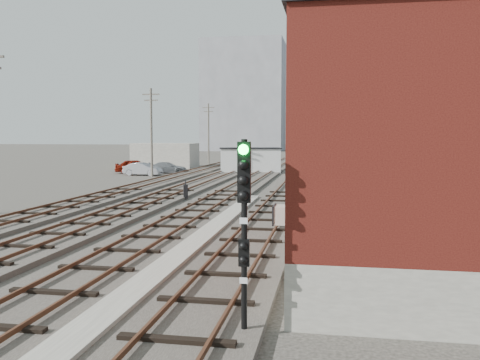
% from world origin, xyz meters
% --- Properties ---
extents(ground, '(320.00, 320.00, 0.00)m').
position_xyz_m(ground, '(0.00, 60.00, 0.00)').
color(ground, '#282621').
rests_on(ground, ground).
extents(track_right, '(3.20, 90.00, 0.39)m').
position_xyz_m(track_right, '(2.50, 39.00, 0.11)').
color(track_right, '#332D28').
rests_on(track_right, ground).
extents(track_mid_right, '(3.20, 90.00, 0.39)m').
position_xyz_m(track_mid_right, '(-1.50, 39.00, 0.11)').
color(track_mid_right, '#332D28').
rests_on(track_mid_right, ground).
extents(track_mid_left, '(3.20, 90.00, 0.39)m').
position_xyz_m(track_mid_left, '(-5.50, 39.00, 0.11)').
color(track_mid_left, '#332D28').
rests_on(track_mid_left, ground).
extents(track_left, '(3.20, 90.00, 0.39)m').
position_xyz_m(track_left, '(-9.50, 39.00, 0.11)').
color(track_left, '#332D28').
rests_on(track_left, ground).
extents(platform_curb, '(0.90, 28.00, 0.26)m').
position_xyz_m(platform_curb, '(0.50, 14.00, 0.13)').
color(platform_curb, gray).
rests_on(platform_curb, ground).
extents(brick_building, '(6.54, 12.20, 7.22)m').
position_xyz_m(brick_building, '(7.50, 12.00, 3.63)').
color(brick_building, gray).
rests_on(brick_building, ground).
extents(lattice_tower, '(1.60, 1.60, 15.00)m').
position_xyz_m(lattice_tower, '(5.50, 35.00, 7.50)').
color(lattice_tower, black).
rests_on(lattice_tower, ground).
extents(utility_pole_left_b, '(1.80, 0.24, 9.00)m').
position_xyz_m(utility_pole_left_b, '(-12.50, 45.00, 4.80)').
color(utility_pole_left_b, '#595147').
rests_on(utility_pole_left_b, ground).
extents(utility_pole_left_c, '(1.80, 0.24, 9.00)m').
position_xyz_m(utility_pole_left_c, '(-12.50, 70.00, 4.80)').
color(utility_pole_left_c, '#595147').
rests_on(utility_pole_left_c, ground).
extents(utility_pole_right_a, '(1.80, 0.24, 9.00)m').
position_xyz_m(utility_pole_right_a, '(6.50, 28.00, 4.80)').
color(utility_pole_right_a, '#595147').
rests_on(utility_pole_right_a, ground).
extents(utility_pole_right_b, '(1.80, 0.24, 9.00)m').
position_xyz_m(utility_pole_right_b, '(6.50, 58.00, 4.80)').
color(utility_pole_right_b, '#595147').
rests_on(utility_pole_right_b, ground).
extents(apartment_left, '(22.00, 14.00, 30.00)m').
position_xyz_m(apartment_left, '(-18.00, 135.00, 15.00)').
color(apartment_left, gray).
rests_on(apartment_left, ground).
extents(apartment_right, '(16.00, 12.00, 26.00)m').
position_xyz_m(apartment_right, '(8.00, 150.00, 13.00)').
color(apartment_right, gray).
rests_on(apartment_right, ground).
extents(shed_left, '(8.00, 5.00, 3.20)m').
position_xyz_m(shed_left, '(-16.00, 60.00, 1.60)').
color(shed_left, gray).
rests_on(shed_left, ground).
extents(shed_right, '(6.00, 6.00, 4.00)m').
position_xyz_m(shed_right, '(9.00, 70.00, 2.00)').
color(shed_right, gray).
rests_on(shed_right, ground).
extents(signal_mast, '(0.40, 0.41, 4.17)m').
position_xyz_m(signal_mast, '(3.70, 5.50, 2.47)').
color(signal_mast, gray).
rests_on(signal_mast, ground).
extents(switch_stand, '(0.36, 0.36, 1.20)m').
position_xyz_m(switch_stand, '(-3.88, 27.46, 0.56)').
color(switch_stand, black).
rests_on(switch_stand, ground).
extents(site_trailer, '(7.29, 4.29, 2.88)m').
position_xyz_m(site_trailer, '(-3.31, 51.62, 1.45)').
color(site_trailer, silver).
rests_on(site_trailer, ground).
extents(car_red, '(4.94, 3.18, 1.56)m').
position_xyz_m(car_red, '(-15.96, 49.32, 0.78)').
color(car_red, maroon).
rests_on(car_red, ground).
extents(car_silver, '(4.23, 1.80, 1.36)m').
position_xyz_m(car_silver, '(-14.00, 46.35, 0.68)').
color(car_silver, '#95969B').
rests_on(car_silver, ground).
extents(car_grey, '(4.54, 2.48, 1.25)m').
position_xyz_m(car_grey, '(-12.40, 49.89, 0.62)').
color(car_grey, gray).
rests_on(car_grey, ground).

